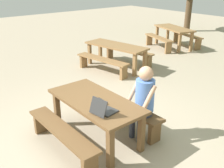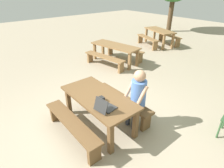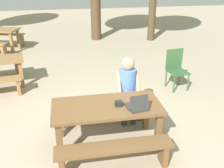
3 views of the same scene
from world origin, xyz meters
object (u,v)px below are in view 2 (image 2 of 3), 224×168
(laptop, at_px, (105,107))
(person_seated, at_px, (137,94))
(picnic_table_mid, at_px, (115,48))
(picnic_table_rear, at_px, (159,32))
(picnic_table_front, at_px, (99,101))
(small_pouch, at_px, (102,99))

(laptop, distance_m, person_seated, 0.80)
(picnic_table_mid, height_order, picnic_table_rear, picnic_table_rear)
(laptop, relative_size, person_seated, 0.30)
(picnic_table_front, bearing_deg, small_pouch, -16.45)
(picnic_table_mid, bearing_deg, person_seated, -43.10)
(picnic_table_mid, bearing_deg, picnic_table_front, -55.38)
(picnic_table_front, relative_size, picnic_table_mid, 0.86)
(picnic_table_rear, bearing_deg, picnic_table_mid, -65.09)
(picnic_table_front, relative_size, picnic_table_rear, 0.94)
(picnic_table_mid, xyz_separation_m, picnic_table_rear, (-0.43, 3.25, 0.04))
(picnic_table_front, height_order, person_seated, person_seated)
(picnic_table_front, distance_m, person_seated, 0.81)
(small_pouch, bearing_deg, picnic_table_front, 163.55)
(picnic_table_front, xyz_separation_m, person_seated, (0.49, 0.62, 0.14))
(small_pouch, xyz_separation_m, person_seated, (0.31, 0.68, -0.01))
(picnic_table_front, height_order, picnic_table_mid, picnic_table_front)
(laptop, distance_m, picnic_table_mid, 4.16)
(small_pouch, bearing_deg, picnic_table_mid, 135.69)
(picnic_table_rear, bearing_deg, laptop, -42.93)
(picnic_table_mid, relative_size, picnic_table_rear, 1.09)
(laptop, height_order, picnic_table_mid, laptop)
(laptop, height_order, person_seated, person_seated)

